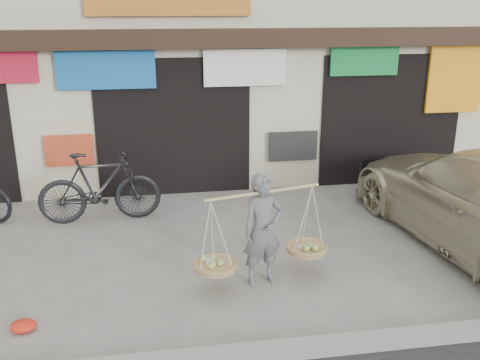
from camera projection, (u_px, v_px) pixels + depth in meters
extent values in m
plane|color=gray|center=(188.00, 274.00, 7.61)|extent=(70.00, 70.00, 0.00)
cube|color=gray|center=(201.00, 358.00, 5.72)|extent=(70.00, 0.25, 0.12)
cube|color=beige|center=(165.00, 11.00, 12.59)|extent=(14.00, 6.00, 7.00)
cube|color=black|center=(171.00, 39.00, 9.79)|extent=(14.00, 0.35, 0.35)
cube|color=black|center=(173.00, 125.00, 10.70)|extent=(3.00, 0.60, 2.70)
cube|color=black|center=(385.00, 118.00, 11.38)|extent=(3.00, 0.60, 2.70)
cube|color=#1865B2|center=(106.00, 70.00, 9.84)|extent=(1.80, 0.08, 0.70)
cube|color=white|center=(245.00, 67.00, 10.24)|extent=(1.60, 0.08, 0.70)
cube|color=#138039|center=(364.00, 60.00, 10.57)|extent=(1.40, 0.08, 0.60)
cube|color=#FF9E14|center=(455.00, 78.00, 11.00)|extent=(1.20, 0.08, 1.40)
cube|color=#CE4526|center=(69.00, 150.00, 10.19)|extent=(0.90, 0.08, 0.60)
cube|color=#252525|center=(293.00, 146.00, 10.90)|extent=(1.00, 0.08, 0.60)
cube|color=orange|center=(169.00, 2.00, 9.65)|extent=(3.00, 0.08, 0.50)
imported|color=slate|center=(263.00, 230.00, 7.16)|extent=(0.64, 0.50, 1.57)
cylinder|color=tan|center=(263.00, 193.00, 6.99)|extent=(1.61, 0.42, 0.04)
cylinder|color=tan|center=(215.00, 266.00, 7.04)|extent=(0.56, 0.56, 0.07)
ellipsoid|color=#A5BF66|center=(215.00, 262.00, 7.02)|extent=(0.39, 0.39, 0.10)
cylinder|color=tan|center=(306.00, 249.00, 7.54)|extent=(0.56, 0.56, 0.07)
ellipsoid|color=#A5BF66|center=(306.00, 245.00, 7.52)|extent=(0.39, 0.39, 0.10)
imported|color=black|center=(100.00, 187.00, 9.29)|extent=(2.13, 0.71, 1.26)
cube|color=black|center=(399.00, 167.00, 10.69)|extent=(1.70, 0.27, 0.45)
cube|color=silver|center=(397.00, 171.00, 10.79)|extent=(0.45, 0.06, 0.12)
ellipsoid|color=red|center=(23.00, 326.00, 6.28)|extent=(0.31, 0.25, 0.14)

